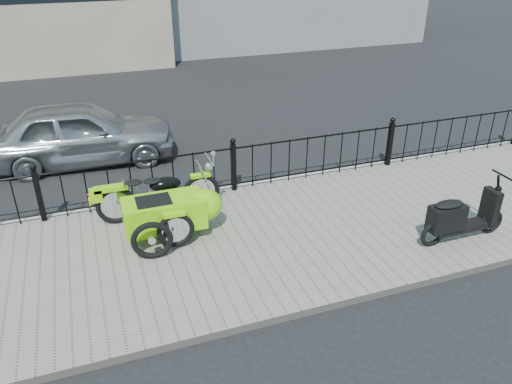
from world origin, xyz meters
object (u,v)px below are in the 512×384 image
object	(u,v)px
motorcycle_sidecar	(173,207)
scooter	(459,218)
spare_tire	(152,240)
sedan_car	(80,133)

from	to	relation	value
motorcycle_sidecar	scooter	bearing A→B (deg)	-23.09
scooter	spare_tire	distance (m)	4.89
spare_tire	sedan_car	xyz separation A→B (m)	(-0.83, 4.48, 0.25)
spare_tire	sedan_car	bearing A→B (deg)	100.51
motorcycle_sidecar	scooter	xyz separation A→B (m)	(4.28, -1.82, -0.05)
scooter	sedan_car	world-z (taller)	sedan_car
scooter	sedan_car	xyz separation A→B (m)	(-5.58, 5.64, 0.15)
sedan_car	motorcycle_sidecar	bearing A→B (deg)	-157.93
scooter	spare_tire	xyz separation A→B (m)	(-4.75, 1.16, -0.10)
spare_tire	sedan_car	distance (m)	4.57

